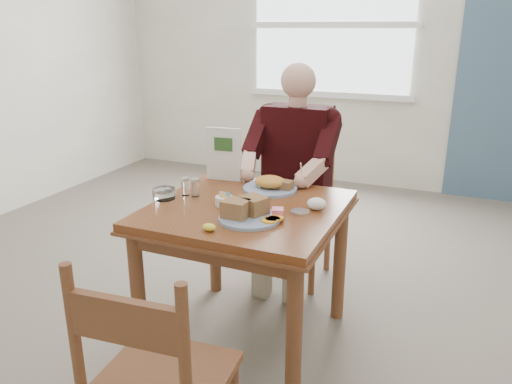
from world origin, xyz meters
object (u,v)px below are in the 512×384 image
at_px(table, 246,227).
at_px(near_plate, 248,212).
at_px(diner, 294,160).
at_px(far_plate, 271,185).
at_px(chair_far, 297,206).

xyz_separation_m(table, near_plate, (0.08, -0.16, 0.15)).
height_order(table, diner, diner).
xyz_separation_m(diner, near_plate, (0.08, -0.87, -0.03)).
xyz_separation_m(diner, far_plate, (0.02, -0.43, -0.03)).
bearing_deg(near_plate, table, 117.26).
bearing_deg(far_plate, table, -94.87).
height_order(table, chair_far, chair_far).
bearing_deg(chair_far, diner, -89.99).
bearing_deg(table, chair_far, 90.00).
xyz_separation_m(near_plate, far_plate, (-0.06, 0.43, -0.01)).
height_order(diner, near_plate, diner).
relative_size(table, diner, 0.66).
relative_size(chair_far, near_plate, 2.94).
bearing_deg(chair_far, table, -90.00).
bearing_deg(diner, near_plate, -84.61).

